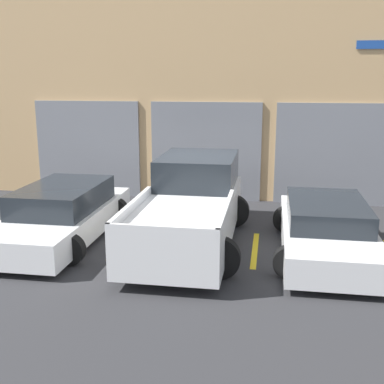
% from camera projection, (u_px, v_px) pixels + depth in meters
% --- Properties ---
extents(ground_plane, '(28.00, 28.00, 0.00)m').
position_uv_depth(ground_plane, '(197.00, 229.00, 11.72)').
color(ground_plane, '#2D2D30').
extents(shophouse_building, '(15.72, 0.68, 5.99)m').
position_uv_depth(shophouse_building, '(214.00, 100.00, 14.19)').
color(shophouse_building, tan).
rests_on(shophouse_building, ground).
extents(pickup_truck, '(2.49, 5.13, 1.79)m').
position_uv_depth(pickup_truck, '(191.00, 206.00, 10.67)').
color(pickup_truck, white).
rests_on(pickup_truck, ground).
extents(sedan_white, '(2.19, 4.66, 1.23)m').
position_uv_depth(sedan_white, '(62.00, 214.00, 10.90)').
color(sedan_white, white).
rests_on(sedan_white, ground).
extents(sedan_side, '(2.17, 4.43, 1.12)m').
position_uv_depth(sedan_side, '(326.00, 229.00, 9.98)').
color(sedan_side, white).
rests_on(sedan_side, ground).
extents(parking_stripe_far_left, '(0.12, 2.20, 0.01)m').
position_uv_depth(parking_stripe_far_left, '(5.00, 235.00, 11.23)').
color(parking_stripe_far_left, gold).
rests_on(parking_stripe_far_left, ground).
extents(parking_stripe_left, '(0.12, 2.20, 0.01)m').
position_uv_depth(parking_stripe_left, '(125.00, 242.00, 10.77)').
color(parking_stripe_left, gold).
rests_on(parking_stripe_left, ground).
extents(parking_stripe_centre, '(0.12, 2.20, 0.01)m').
position_uv_depth(parking_stripe_centre, '(255.00, 250.00, 10.31)').
color(parking_stripe_centre, gold).
rests_on(parking_stripe_centre, ground).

